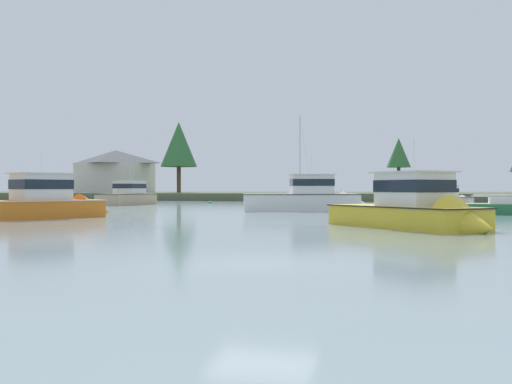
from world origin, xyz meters
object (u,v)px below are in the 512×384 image
cruiser_sand (132,199)px  mooring_buoy_white (362,203)px  sailboat_black (297,201)px  mooring_buoy_green (210,203)px  sailboat_green (507,212)px  mooring_buoy_yellow (353,205)px  cruiser_yellow (420,216)px  cruiser_cream (451,200)px  cruiser_orange (50,207)px  cruiser_white (314,203)px

cruiser_sand → mooring_buoy_white: cruiser_sand is taller
sailboat_black → mooring_buoy_white: (8.07, -2.23, -0.16)m
mooring_buoy_green → mooring_buoy_white: bearing=5.2°
sailboat_green → mooring_buoy_yellow: size_ratio=20.20×
mooring_buoy_green → sailboat_black: bearing=20.9°
cruiser_yellow → cruiser_cream: 44.52m
cruiser_orange → cruiser_cream: 47.43m
cruiser_yellow → mooring_buoy_white: (-5.46, 42.92, -0.49)m
cruiser_orange → sailboat_black: sailboat_black is taller
cruiser_cream → mooring_buoy_white: bearing=-172.3°
cruiser_white → mooring_buoy_green: bearing=126.3°
sailboat_black → mooring_buoy_green: size_ratio=28.10×
cruiser_white → mooring_buoy_yellow: (1.75, 15.44, -0.58)m
cruiser_yellow → sailboat_black: 47.13m
cruiser_yellow → cruiser_orange: (-21.54, 4.69, 0.08)m
cruiser_yellow → cruiser_cream: bearing=84.1°
cruiser_yellow → mooring_buoy_yellow: size_ratio=18.85×
mooring_buoy_white → mooring_buoy_green: size_ratio=1.25×
cruiser_sand → mooring_buoy_green: 10.41m
sailboat_green → mooring_buoy_yellow: bearing=122.1°
cruiser_orange → sailboat_green: 29.80m
cruiser_cream → mooring_buoy_white: 10.12m
cruiser_cream → mooring_buoy_green: (-28.22, -3.01, -0.40)m
cruiser_orange → mooring_buoy_white: 41.48m
cruiser_white → mooring_buoy_green: cruiser_white is taller
sailboat_green → cruiser_sand: bearing=154.6°
cruiser_cream → mooring_buoy_yellow: size_ratio=15.54×
cruiser_yellow → sailboat_green: 17.01m
cruiser_white → mooring_buoy_green: size_ratio=26.41×
mooring_buoy_white → mooring_buoy_yellow: (-0.42, -8.01, -0.01)m
cruiser_cream → mooring_buoy_green: bearing=-173.9°
cruiser_sand → cruiser_cream: size_ratio=1.39×
cruiser_sand → sailboat_green: 39.87m
mooring_buoy_white → mooring_buoy_green: mooring_buoy_white is taller
cruiser_sand → sailboat_black: bearing=36.5°
cruiser_yellow → mooring_buoy_green: cruiser_yellow is taller
cruiser_orange → cruiser_sand: 29.52m
cruiser_cream → sailboat_black: sailboat_black is taller
cruiser_sand → cruiser_white: (22.30, -13.53, 0.04)m
cruiser_orange → mooring_buoy_yellow: size_ratio=19.96×
sailboat_green → sailboat_black: sailboat_black is taller
cruiser_yellow → mooring_buoy_yellow: (-5.88, 34.91, -0.50)m
cruiser_sand → mooring_buoy_green: size_ratio=23.78×
cruiser_orange → sailboat_black: (8.02, 40.46, -0.40)m
cruiser_orange → sailboat_black: size_ratio=0.78×
sailboat_green → mooring_buoy_yellow: sailboat_green is taller
cruiser_white → sailboat_green: size_ratio=1.18×
cruiser_white → cruiser_sand: bearing=148.8°
cruiser_cream → sailboat_black: (-18.09, 0.87, -0.22)m
mooring_buoy_white → mooring_buoy_yellow: 8.02m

